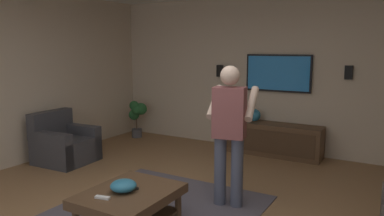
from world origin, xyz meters
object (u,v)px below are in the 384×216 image
tv (278,73)px  wall_speaker_left (349,72)px  coffee_table (129,201)px  remote_black (132,190)px  remote_white (102,197)px  wall_speaker_right (220,71)px  vase_round (254,115)px  armchair (64,145)px  potted_plant_short (137,113)px  person_standing (230,128)px  bowl (123,186)px  media_console (271,139)px

tv → wall_speaker_left: size_ratio=5.23×
coffee_table → remote_black: size_ratio=6.67×
remote_white → wall_speaker_right: size_ratio=0.68×
vase_round → tv: bearing=-61.0°
armchair → potted_plant_short: 1.95m
remote_black → wall_speaker_left: bearing=-10.5°
coffee_table → remote_white: remote_white is taller
coffee_table → tv: bearing=-6.4°
potted_plant_short → wall_speaker_right: wall_speaker_right is taller
person_standing → remote_black: person_standing is taller
remote_white → wall_speaker_right: wall_speaker_right is taller
bowl → wall_speaker_right: size_ratio=1.21×
armchair → person_standing: person_standing is taller
tv → bowl: tv is taller
armchair → remote_white: armchair is taller
tv → wall_speaker_left: (0.01, -1.14, 0.05)m
potted_plant_short → wall_speaker_right: bearing=-75.9°
media_console → bowl: bearing=-7.5°
potted_plant_short → media_console: bearing=-86.6°
wall_speaker_right → potted_plant_short: bearing=104.1°
person_standing → bowl: person_standing is taller
media_console → potted_plant_short: (-0.17, 2.81, 0.24)m
media_console → tv: size_ratio=1.48×
remote_white → wall_speaker_right: 4.03m
wall_speaker_right → tv: bearing=-90.7°
remote_black → vase_round: 3.37m
remote_black → wall_speaker_left: 4.01m
armchair → bowl: bearing=-31.4°
potted_plant_short → wall_speaker_right: size_ratio=3.52×
vase_round → remote_black: bearing=179.5°
remote_white → person_standing: bearing=48.2°
person_standing → wall_speaker_left: (2.55, -0.90, 0.52)m
media_console → person_standing: (-2.29, -0.24, 0.66)m
coffee_table → wall_speaker_right: 3.81m
person_standing → bowl: (-1.06, 0.68, -0.47)m
media_console → potted_plant_short: potted_plant_short is taller
bowl → remote_white: size_ratio=1.78×
media_console → wall_speaker_left: size_ratio=7.73×
tv → person_standing: (-2.53, -0.24, -0.47)m
potted_plant_short → remote_white: size_ratio=5.16×
remote_white → vase_round: vase_round is taller
armchair → coffee_table: 2.67m
vase_round → wall_speaker_left: size_ratio=1.00×
remote_black → wall_speaker_left: size_ratio=0.68×
armchair → bowl: armchair is taller
potted_plant_short → remote_white: 4.14m
tv → person_standing: tv is taller
bowl → person_standing: bearing=-32.5°
armchair → media_console: 3.48m
coffee_table → bowl: bearing=131.3°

